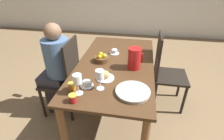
# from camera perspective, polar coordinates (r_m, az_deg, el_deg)

# --- Properties ---
(ground_plane) EXTENTS (20.00, 20.00, 0.00)m
(ground_plane) POSITION_cam_1_polar(r_m,az_deg,el_deg) (2.48, 1.01, -12.78)
(ground_plane) COLOR #7F6647
(dining_table) EXTENTS (0.87, 1.63, 0.73)m
(dining_table) POSITION_cam_1_polar(r_m,az_deg,el_deg) (2.09, 1.16, -0.24)
(dining_table) COLOR #472D19
(dining_table) RESTS_ON ground_plane
(chair_person_side) EXTENTS (0.42, 0.42, 1.01)m
(chair_person_side) POSITION_cam_1_polar(r_m,az_deg,el_deg) (2.23, -15.07, -2.25)
(chair_person_side) COLOR black
(chair_person_side) RESTS_ON ground_plane
(chair_opposite) EXTENTS (0.42, 0.42, 1.01)m
(chair_opposite) POSITION_cam_1_polar(r_m,az_deg,el_deg) (2.39, 16.95, -0.26)
(chair_opposite) COLOR black
(chair_opposite) RESTS_ON ground_plane
(person_seated) EXTENTS (0.39, 0.41, 1.20)m
(person_seated) POSITION_cam_1_polar(r_m,az_deg,el_deg) (2.19, -17.93, 2.19)
(person_seated) COLOR #33333D
(person_seated) RESTS_ON ground_plane
(red_pitcher) EXTENTS (0.17, 0.14, 0.24)m
(red_pitcher) POSITION_cam_1_polar(r_m,az_deg,el_deg) (1.90, 7.32, 3.79)
(red_pitcher) COLOR red
(red_pitcher) RESTS_ON dining_table
(wine_glass_water) EXTENTS (0.08, 0.08, 0.20)m
(wine_glass_water) POSITION_cam_1_polar(r_m,az_deg,el_deg) (1.55, -4.01, -1.73)
(wine_glass_water) COLOR white
(wine_glass_water) RESTS_ON dining_table
(wine_glass_juice) EXTENTS (0.08, 0.08, 0.20)m
(wine_glass_juice) POSITION_cam_1_polar(r_m,az_deg,el_deg) (1.51, -11.22, -3.24)
(wine_glass_juice) COLOR white
(wine_glass_juice) RESTS_ON dining_table
(teacup_near_person) EXTENTS (0.12, 0.12, 0.06)m
(teacup_near_person) POSITION_cam_1_polar(r_m,az_deg,el_deg) (1.66, -8.21, -4.54)
(teacup_near_person) COLOR silver
(teacup_near_person) RESTS_ON dining_table
(teacup_across) EXTENTS (0.12, 0.12, 0.06)m
(teacup_across) POSITION_cam_1_polar(r_m,az_deg,el_deg) (2.26, 0.78, 5.97)
(teacup_across) COLOR silver
(teacup_across) RESTS_ON dining_table
(serving_tray) EXTENTS (0.31, 0.31, 0.03)m
(serving_tray) POSITION_cam_1_polar(r_m,az_deg,el_deg) (1.57, 6.82, -7.05)
(serving_tray) COLOR #B7B2A8
(serving_tray) RESTS_ON dining_table
(bread_plate) EXTENTS (0.18, 0.18, 0.09)m
(bread_plate) POSITION_cam_1_polar(r_m,az_deg,el_deg) (1.75, -2.27, -1.95)
(bread_plate) COLOR silver
(bread_plate) RESTS_ON dining_table
(jam_jar_amber) EXTENTS (0.07, 0.07, 0.07)m
(jam_jar_amber) POSITION_cam_1_polar(r_m,az_deg,el_deg) (1.63, -13.01, -5.16)
(jam_jar_amber) COLOR #C67A1E
(jam_jar_amber) RESTS_ON dining_table
(jam_jar_red) EXTENTS (0.07, 0.07, 0.07)m
(jam_jar_red) POSITION_cam_1_polar(r_m,az_deg,el_deg) (1.49, -12.64, -8.90)
(jam_jar_red) COLOR #A81E1E
(jam_jar_red) RESTS_ON dining_table
(fruit_bowl) EXTENTS (0.17, 0.17, 0.10)m
(fruit_bowl) POSITION_cam_1_polar(r_m,az_deg,el_deg) (2.06, -3.48, 3.83)
(fruit_bowl) COLOR brown
(fruit_bowl) RESTS_ON dining_table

